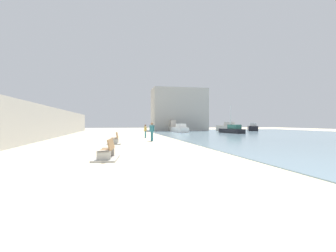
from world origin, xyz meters
The scene contains 13 objects.
ground_plane centered at (0.00, 18.00, 0.00)m, with size 120.00×120.00×0.00m, color beige.
seawall centered at (-7.50, 18.00, 1.74)m, with size 0.80×64.00×3.49m, color #ADAAA3.
water_bay centered at (24.00, 18.00, 0.02)m, with size 36.00×68.00×0.04m, color #7A99A8.
bench_near centered at (-0.60, 3.88, 0.23)m, with size 1.33×2.21×0.98m.
bench_far centered at (-0.29, 12.67, 0.23)m, with size 1.20×2.15×0.98m.
person_walking centered at (3.17, 15.17, 1.05)m, with size 0.44×0.36×1.78m.
person_standing centered at (3.14, 20.38, 0.89)m, with size 0.33×0.46×1.56m.
boat_distant centered at (11.16, 35.70, 0.63)m, with size 1.60×7.31×1.55m.
boat_outer centered at (22.46, 39.89, 0.78)m, with size 3.57×4.58×1.90m.
boat_far_right centered at (28.41, 40.02, 0.70)m, with size 4.09×5.73×1.73m.
boat_nearest centered at (18.58, 29.73, 0.58)m, with size 2.07×5.94×4.84m.
boat_mid_bay centered at (11.46, 42.96, 0.85)m, with size 2.19×6.53×2.26m.
harbor_building centered at (13.67, 46.00, 4.69)m, with size 12.00×6.00×9.38m, color #ADAAA3.
Camera 1 is at (-0.13, -8.31, 1.75)m, focal length 26.57 mm.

